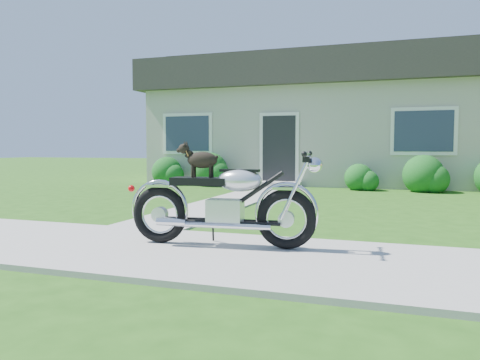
# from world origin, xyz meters

# --- Properties ---
(ground) EXTENTS (80.00, 80.00, 0.00)m
(ground) POSITION_xyz_m (0.00, 0.00, 0.00)
(ground) COLOR #235114
(ground) RESTS_ON ground
(sidewalk) EXTENTS (24.00, 2.20, 0.04)m
(sidewalk) POSITION_xyz_m (0.00, 0.00, 0.02)
(sidewalk) COLOR #9E9B93
(sidewalk) RESTS_ON ground
(walkway) EXTENTS (1.20, 8.00, 0.03)m
(walkway) POSITION_xyz_m (-1.50, 5.00, 0.01)
(walkway) COLOR #9E9B93
(walkway) RESTS_ON ground
(house) EXTENTS (12.60, 7.03, 4.50)m
(house) POSITION_xyz_m (-0.00, 11.99, 2.16)
(house) COLOR #BDB6AA
(house) RESTS_ON ground
(shrub_row) EXTENTS (10.16, 1.09, 1.09)m
(shrub_row) POSITION_xyz_m (-0.25, 8.50, 0.43)
(shrub_row) COLOR #16541A
(shrub_row) RESTS_ON ground
(potted_plant_left) EXTENTS (0.78, 0.81, 0.69)m
(potted_plant_left) POSITION_xyz_m (-3.58, 8.55, 0.34)
(potted_plant_left) COLOR #17581C
(potted_plant_left) RESTS_ON ground
(potted_plant_right) EXTENTS (0.53, 0.53, 0.68)m
(potted_plant_right) POSITION_xyz_m (0.78, 8.55, 0.34)
(potted_plant_right) COLOR #2C5C19
(potted_plant_right) RESTS_ON ground
(motorcycle_with_dog) EXTENTS (2.22, 0.60, 1.17)m
(motorcycle_with_dog) POSITION_xyz_m (0.03, 0.33, 0.55)
(motorcycle_with_dog) COLOR black
(motorcycle_with_dog) RESTS_ON sidewalk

